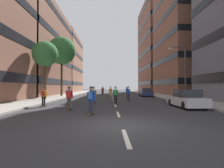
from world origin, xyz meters
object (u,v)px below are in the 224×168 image
(street_tree_mid, at_px, (45,54))
(skater_3, at_px, (128,93))
(skater_6, at_px, (43,95))
(skater_10, at_px, (102,90))
(skater_8, at_px, (115,94))
(skater_4, at_px, (91,91))
(parked_car_near, at_px, (186,99))
(skater_1, at_px, (91,98))
(skater_0, at_px, (94,94))
(street_tree_near, at_px, (62,51))
(skater_2, at_px, (127,90))
(skater_9, at_px, (111,91))
(streetlamp_right, at_px, (182,67))
(skater_11, at_px, (69,97))
(parked_car_mid, at_px, (146,93))
(skater_7, at_px, (69,95))
(skater_5, at_px, (103,90))

(street_tree_mid, bearing_deg, skater_3, -7.86)
(street_tree_mid, xyz_separation_m, skater_6, (2.76, -7.77, -5.03))
(skater_6, xyz_separation_m, skater_10, (4.33, 20.79, -0.03))
(skater_8, bearing_deg, skater_4, 107.82)
(parked_car_near, relative_size, street_tree_mid, 0.58)
(street_tree_mid, distance_m, skater_3, 12.07)
(skater_1, height_order, skater_3, same)
(skater_0, bearing_deg, skater_1, -86.49)
(parked_car_near, relative_size, skater_1, 2.47)
(street_tree_near, relative_size, skater_2, 5.92)
(skater_1, distance_m, skater_6, 6.23)
(skater_9, height_order, skater_10, same)
(skater_6, bearing_deg, streetlamp_right, 20.96)
(skater_11, bearing_deg, skater_9, 78.11)
(skater_1, bearing_deg, skater_2, 79.14)
(parked_car_mid, distance_m, skater_4, 9.65)
(street_tree_mid, height_order, skater_8, street_tree_mid)
(skater_4, distance_m, skater_10, 7.12)
(streetlamp_right, relative_size, skater_1, 3.65)
(street_tree_mid, height_order, skater_10, street_tree_mid)
(skater_0, height_order, skater_2, same)
(skater_9, distance_m, skater_11, 15.77)
(skater_8, bearing_deg, skater_6, -158.62)
(skater_8, bearing_deg, streetlamp_right, 20.64)
(skater_0, distance_m, skater_6, 4.50)
(skater_8, distance_m, skater_9, 10.91)
(skater_3, xyz_separation_m, skater_8, (-1.72, -3.78, 0.00))
(skater_6, bearing_deg, skater_1, -42.71)
(parked_car_mid, bearing_deg, parked_car_near, -90.00)
(parked_car_near, xyz_separation_m, skater_2, (-2.73, 22.16, 0.32))
(parked_car_near, relative_size, streetlamp_right, 0.68)
(skater_7, relative_size, skater_11, 1.00)
(skater_6, distance_m, skater_10, 21.24)
(street_tree_near, bearing_deg, skater_8, -55.34)
(street_tree_mid, height_order, skater_1, street_tree_mid)
(skater_4, relative_size, skater_8, 1.00)
(parked_car_near, relative_size, skater_9, 2.47)
(skater_2, xyz_separation_m, skater_6, (-9.51, -21.48, 0.00))
(streetlamp_right, bearing_deg, skater_4, 145.22)
(skater_2, bearing_deg, skater_9, -113.70)
(skater_8, bearing_deg, skater_0, -156.01)
(parked_car_near, distance_m, parked_car_mid, 16.12)
(skater_7, bearing_deg, skater_6, -160.43)
(skater_1, distance_m, skater_10, 25.02)
(parked_car_mid, height_order, skater_0, skater_0)
(street_tree_near, height_order, skater_4, street_tree_near)
(streetlamp_right, bearing_deg, skater_5, 117.24)
(skater_3, relative_size, skater_7, 1.00)
(skater_0, height_order, skater_7, same)
(skater_3, bearing_deg, skater_7, -137.58)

